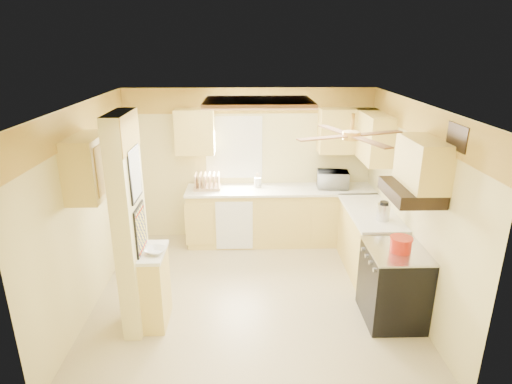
{
  "coord_description": "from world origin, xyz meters",
  "views": [
    {
      "loc": [
        -0.08,
        -4.91,
        3.16
      ],
      "look_at": [
        0.07,
        0.35,
        1.32
      ],
      "focal_mm": 30.0,
      "sensor_mm": 36.0,
      "label": 1
    }
  ],
  "objects_px": {
    "microwave": "(333,179)",
    "stove": "(393,284)",
    "kettle": "(384,212)",
    "bowl": "(156,251)",
    "dutch_oven": "(401,244)"
  },
  "relations": [
    {
      "from": "microwave",
      "to": "stove",
      "type": "bearing_deg",
      "value": 103.8
    },
    {
      "from": "stove",
      "to": "kettle",
      "type": "height_order",
      "value": "kettle"
    },
    {
      "from": "bowl",
      "to": "microwave",
      "type": "bearing_deg",
      "value": 42.56
    },
    {
      "from": "dutch_oven",
      "to": "kettle",
      "type": "distance_m",
      "value": 0.85
    },
    {
      "from": "microwave",
      "to": "bowl",
      "type": "distance_m",
      "value": 3.3
    },
    {
      "from": "stove",
      "to": "kettle",
      "type": "xyz_separation_m",
      "value": [
        0.08,
        0.81,
        0.6
      ]
    },
    {
      "from": "stove",
      "to": "bowl",
      "type": "bearing_deg",
      "value": -178.94
    },
    {
      "from": "kettle",
      "to": "dutch_oven",
      "type": "bearing_deg",
      "value": -93.9
    },
    {
      "from": "microwave",
      "to": "dutch_oven",
      "type": "bearing_deg",
      "value": 104.16
    },
    {
      "from": "microwave",
      "to": "kettle",
      "type": "relative_size",
      "value": 1.89
    },
    {
      "from": "microwave",
      "to": "bowl",
      "type": "height_order",
      "value": "microwave"
    },
    {
      "from": "stove",
      "to": "dutch_oven",
      "type": "relative_size",
      "value": 3.56
    },
    {
      "from": "microwave",
      "to": "bowl",
      "type": "bearing_deg",
      "value": 47.89
    },
    {
      "from": "stove",
      "to": "microwave",
      "type": "distance_m",
      "value": 2.29
    },
    {
      "from": "bowl",
      "to": "dutch_oven",
      "type": "height_order",
      "value": "dutch_oven"
    }
  ]
}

